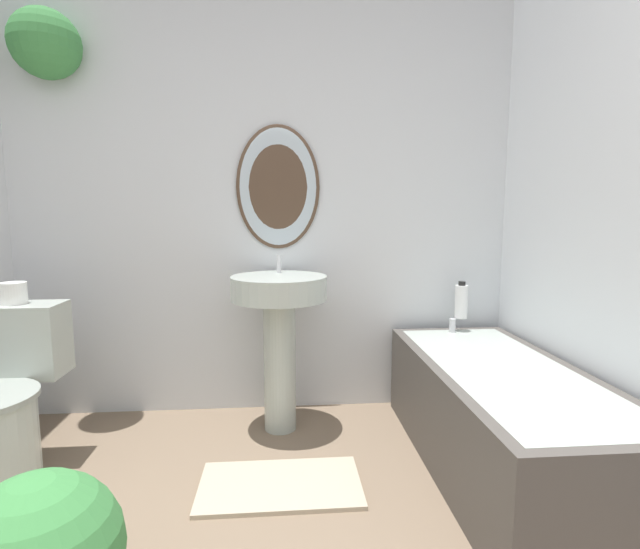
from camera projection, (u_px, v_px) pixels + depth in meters
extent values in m
cube|color=silver|center=(267.00, 209.00, 2.71)|extent=(2.97, 0.06, 2.40)
ellipsoid|color=#4C3828|center=(278.00, 187.00, 2.65)|extent=(0.48, 0.02, 0.70)
ellipsoid|color=silver|center=(278.00, 187.00, 2.65)|extent=(0.44, 0.01, 0.66)
cylinder|color=#9E6042|center=(44.00, 27.00, 2.37)|extent=(0.16, 0.16, 0.09)
sphere|color=#3D8442|center=(45.00, 44.00, 2.38)|extent=(0.35, 0.35, 0.35)
cube|color=#B2BCB2|center=(18.00, 340.00, 2.15)|extent=(0.41, 0.21, 0.34)
cylinder|color=#B2BCB2|center=(280.00, 365.00, 2.50)|extent=(0.17, 0.17, 0.72)
cylinder|color=#B2BCB2|center=(279.00, 288.00, 2.45)|extent=(0.51, 0.51, 0.13)
cylinder|color=silver|center=(279.00, 264.00, 2.57)|extent=(0.02, 0.02, 0.10)
cube|color=#4C4742|center=(502.00, 420.00, 2.10)|extent=(0.66, 1.49, 0.48)
cube|color=#B2BCB2|center=(504.00, 372.00, 2.07)|extent=(0.56, 1.39, 0.04)
cylinder|color=silver|center=(452.00, 325.00, 2.70)|extent=(0.04, 0.04, 0.08)
cylinder|color=white|center=(461.00, 302.00, 2.71)|extent=(0.07, 0.07, 0.19)
cylinder|color=black|center=(462.00, 283.00, 2.70)|extent=(0.04, 0.04, 0.02)
cube|color=#B7A88E|center=(280.00, 485.00, 1.99)|extent=(0.69, 0.38, 0.02)
cylinder|color=white|center=(14.00, 293.00, 2.12)|extent=(0.11, 0.11, 0.10)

